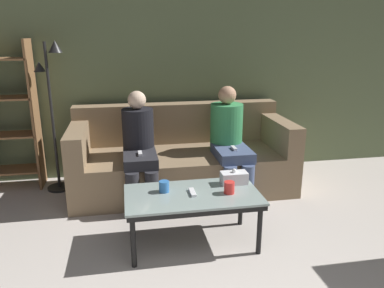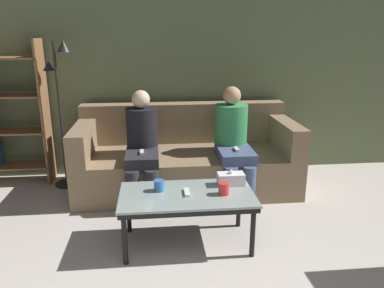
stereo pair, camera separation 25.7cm
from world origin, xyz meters
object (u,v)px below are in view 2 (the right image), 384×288
tissue_box (231,179)px  standing_lamp (61,100)px  cup_near_left (224,189)px  seated_person_mid_left (233,139)px  coffee_table (187,198)px  game_remote (187,192)px  seated_person_left_end (142,143)px  couch (186,159)px  cup_near_right (159,186)px

tissue_box → standing_lamp: bearing=142.4°
cup_near_left → seated_person_mid_left: (0.28, 1.01, 0.12)m
coffee_table → game_remote: bearing=180.0°
coffee_table → seated_person_left_end: (-0.37, 0.95, 0.19)m
game_remote → seated_person_mid_left: 1.13m
couch → tissue_box: couch is taller
tissue_box → seated_person_mid_left: size_ratio=0.19×
cup_near_right → cup_near_left: bearing=-13.5°
couch → tissue_box: size_ratio=10.63×
cup_near_right → seated_person_mid_left: 1.19m
tissue_box → seated_person_left_end: seated_person_left_end is taller
cup_near_right → tissue_box: tissue_box is taller
cup_near_left → cup_near_right: (-0.50, 0.12, -0.00)m
coffee_table → standing_lamp: standing_lamp is taller
coffee_table → seated_person_left_end: bearing=111.2°
coffee_table → tissue_box: 0.42m
seated_person_left_end → cup_near_left: bearing=-56.6°
standing_lamp → seated_person_mid_left: (1.80, -0.42, -0.37)m
coffee_table → tissue_box: tissue_box is taller
cup_near_left → seated_person_mid_left: 1.06m
couch → tissue_box: bearing=-75.0°
cup_near_right → tissue_box: bearing=6.3°
couch → cup_near_left: (0.19, -1.24, 0.17)m
coffee_table → standing_lamp: bearing=131.7°
game_remote → standing_lamp: size_ratio=0.09×
coffee_table → game_remote: (-0.00, 0.00, 0.05)m
cup_near_left → tissue_box: tissue_box is taller
cup_near_left → couch: bearing=98.6°
cup_near_left → tissue_box: bearing=63.1°
seated_person_mid_left → coffee_table: bearing=-120.5°
couch → coffee_table: (-0.10, -1.20, 0.08)m
game_remote → seated_person_mid_left: (0.57, 0.97, 0.15)m
couch → seated_person_left_end: bearing=-152.7°
cup_near_left → cup_near_right: size_ratio=1.07×
game_remote → standing_lamp: 1.92m
cup_near_right → standing_lamp: standing_lamp is taller
cup_near_left → seated_person_mid_left: bearing=74.4°
couch → game_remote: size_ratio=15.58×
game_remote → standing_lamp: (-1.23, 1.38, 0.52)m
seated_person_left_end → seated_person_mid_left: bearing=0.7°
coffee_table → tissue_box: size_ratio=4.84×
cup_near_right → seated_person_left_end: (-0.15, 0.88, 0.10)m
coffee_table → seated_person_mid_left: (0.57, 0.97, 0.21)m
standing_lamp → game_remote: bearing=-48.3°
couch → standing_lamp: size_ratio=1.47×
cup_near_left → standing_lamp: bearing=136.8°
coffee_table → game_remote: size_ratio=7.10×
tissue_box → standing_lamp: size_ratio=0.14×
cup_near_right → game_remote: size_ratio=0.60×
couch → cup_near_left: 1.27m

